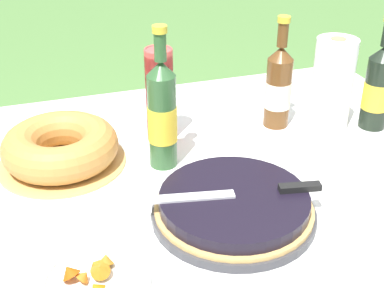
{
  "coord_description": "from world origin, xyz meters",
  "views": [
    {
      "loc": [
        -0.31,
        -1.02,
        1.47
      ],
      "look_at": [
        0.04,
        0.06,
        0.84
      ],
      "focal_mm": 50.0,
      "sensor_mm": 36.0,
      "label": 1
    }
  ],
  "objects": [
    {
      "name": "serving_knife",
      "position": [
        0.09,
        -0.18,
        0.85
      ],
      "size": [
        0.37,
        0.09,
        0.01
      ],
      "rotation": [
        0.0,
        0.0,
        2.95
      ],
      "color": "silver",
      "rests_on": "berry_tart"
    },
    {
      "name": "snack_plate_left",
      "position": [
        -0.25,
        -0.28,
        0.79
      ],
      "size": [
        0.2,
        0.2,
        0.05
      ],
      "color": "white",
      "rests_on": "tablecloth"
    },
    {
      "name": "cider_bottle_green",
      "position": [
        -0.02,
        0.09,
        0.92
      ],
      "size": [
        0.07,
        0.07,
        0.35
      ],
      "color": "#2D562D",
      "rests_on": "tablecloth"
    },
    {
      "name": "cup_stack",
      "position": [
        0.01,
        0.22,
        0.91
      ],
      "size": [
        0.07,
        0.07,
        0.25
      ],
      "color": "#E04C47",
      "rests_on": "tablecloth"
    },
    {
      "name": "berry_tart",
      "position": [
        0.06,
        -0.17,
        0.81
      ],
      "size": [
        0.35,
        0.35,
        0.06
      ],
      "color": "#38383D",
      "rests_on": "tablecloth"
    },
    {
      "name": "garden_table",
      "position": [
        0.0,
        0.0,
        0.71
      ],
      "size": [
        1.55,
        1.11,
        0.78
      ],
      "color": "brown",
      "rests_on": "ground_plane"
    },
    {
      "name": "paper_towel_roll",
      "position": [
        0.47,
        0.14,
        0.91
      ],
      "size": [
        0.11,
        0.11,
        0.26
      ],
      "color": "white",
      "rests_on": "tablecloth"
    },
    {
      "name": "juice_bottle_red",
      "position": [
        0.59,
        0.1,
        0.9
      ],
      "size": [
        0.08,
        0.08,
        0.32
      ],
      "color": "black",
      "rests_on": "tablecloth"
    },
    {
      "name": "bundt_cake",
      "position": [
        -0.26,
        0.16,
        0.83
      ],
      "size": [
        0.31,
        0.31,
        0.1
      ],
      "color": "tan",
      "rests_on": "tablecloth"
    },
    {
      "name": "cider_bottle_amber",
      "position": [
        0.34,
        0.19,
        0.9
      ],
      "size": [
        0.07,
        0.07,
        0.31
      ],
      "color": "brown",
      "rests_on": "tablecloth"
    },
    {
      "name": "tablecloth",
      "position": [
        0.0,
        0.0,
        0.77
      ],
      "size": [
        1.56,
        1.12,
        0.1
      ],
      "color": "white",
      "rests_on": "garden_table"
    }
  ]
}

